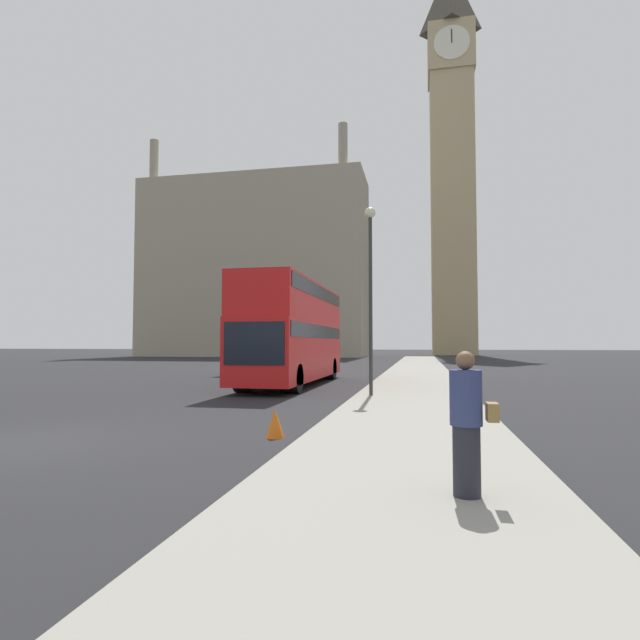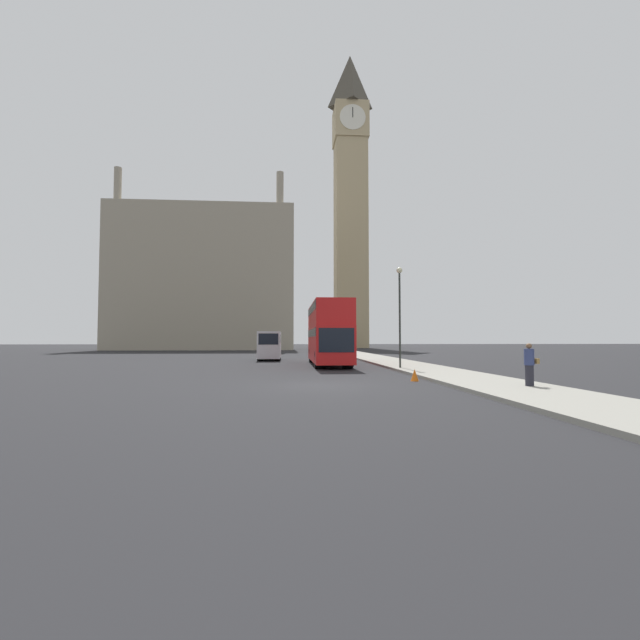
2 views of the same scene
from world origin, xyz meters
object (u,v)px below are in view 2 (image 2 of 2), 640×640
object	(u,v)px
white_van	(270,345)
pedestrian	(529,365)
clock_tower	(350,196)
red_double_decker_bus	(328,331)
street_lamp	(400,302)

from	to	relation	value
white_van	pedestrian	xyz separation A→B (m)	(10.69, -23.51, -0.43)
clock_tower	red_double_decker_bus	distance (m)	71.36
clock_tower	red_double_decker_bus	size ratio (longest dim) A/B	6.23
pedestrian	clock_tower	bearing A→B (deg)	86.53
white_van	street_lamp	bearing A→B (deg)	-56.44
pedestrian	street_lamp	bearing A→B (deg)	101.28
street_lamp	pedestrian	bearing A→B (deg)	-78.72
white_van	street_lamp	xyz separation A→B (m)	(8.58, -12.93, 2.80)
clock_tower	pedestrian	distance (m)	85.62
red_double_decker_bus	pedestrian	world-z (taller)	red_double_decker_bus
street_lamp	clock_tower	bearing A→B (deg)	84.23
pedestrian	street_lamp	world-z (taller)	street_lamp
red_double_decker_bus	pedestrian	size ratio (longest dim) A/B	6.75
clock_tower	pedestrian	world-z (taller)	clock_tower
white_van	pedestrian	size ratio (longest dim) A/B	3.18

